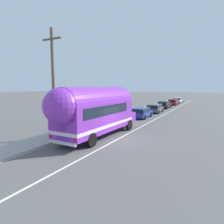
{
  "coord_description": "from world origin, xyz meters",
  "views": [
    {
      "loc": [
        6.63,
        -13.43,
        4.11
      ],
      "look_at": [
        -1.64,
        2.21,
        1.84
      ],
      "focal_mm": 31.27,
      "sensor_mm": 36.0,
      "label": 1
    }
  ],
  "objects_px": {
    "car_fifth": "(178,100)",
    "utility_pole": "(53,83)",
    "car_second": "(155,108)",
    "car_lead": "(141,112)",
    "car_fourth": "(173,102)",
    "painted_bus": "(95,110)",
    "car_third": "(164,104)"
  },
  "relations": [
    {
      "from": "car_fifth",
      "to": "utility_pole",
      "type": "bearing_deg",
      "value": -93.39
    },
    {
      "from": "car_second",
      "to": "car_fifth",
      "type": "distance_m",
      "value": 22.13
    },
    {
      "from": "car_fifth",
      "to": "car_lead",
      "type": "bearing_deg",
      "value": -90.02
    },
    {
      "from": "utility_pole",
      "to": "car_second",
      "type": "bearing_deg",
      "value": 82.57
    },
    {
      "from": "car_second",
      "to": "car_fifth",
      "type": "xyz_separation_m",
      "value": [
        -0.09,
        22.13,
        -0.05
      ]
    },
    {
      "from": "car_lead",
      "to": "car_fifth",
      "type": "height_order",
      "value": "same"
    },
    {
      "from": "car_lead",
      "to": "car_fourth",
      "type": "height_order",
      "value": "same"
    },
    {
      "from": "painted_bus",
      "to": "car_lead",
      "type": "height_order",
      "value": "painted_bus"
    },
    {
      "from": "utility_pole",
      "to": "car_lead",
      "type": "bearing_deg",
      "value": 79.63
    },
    {
      "from": "utility_pole",
      "to": "painted_bus",
      "type": "distance_m",
      "value": 3.81
    },
    {
      "from": "painted_bus",
      "to": "car_lead",
      "type": "bearing_deg",
      "value": 90.81
    },
    {
      "from": "car_lead",
      "to": "car_fifth",
      "type": "xyz_separation_m",
      "value": [
        0.01,
        28.28,
        -0.05
      ]
    },
    {
      "from": "car_lead",
      "to": "painted_bus",
      "type": "bearing_deg",
      "value": -89.19
    },
    {
      "from": "painted_bus",
      "to": "car_third",
      "type": "xyz_separation_m",
      "value": [
        -0.21,
        25.04,
        -1.52
      ]
    },
    {
      "from": "painted_bus",
      "to": "car_fifth",
      "type": "distance_m",
      "value": 40.0
    },
    {
      "from": "car_second",
      "to": "car_fourth",
      "type": "distance_m",
      "value": 15.21
    },
    {
      "from": "car_lead",
      "to": "car_third",
      "type": "relative_size",
      "value": 0.96
    },
    {
      "from": "painted_bus",
      "to": "car_third",
      "type": "height_order",
      "value": "painted_bus"
    },
    {
      "from": "car_lead",
      "to": "car_third",
      "type": "height_order",
      "value": "same"
    },
    {
      "from": "car_fourth",
      "to": "car_fifth",
      "type": "relative_size",
      "value": 0.9
    },
    {
      "from": "car_third",
      "to": "car_fourth",
      "type": "relative_size",
      "value": 1.03
    },
    {
      "from": "car_second",
      "to": "utility_pole",
      "type": "bearing_deg",
      "value": -97.43
    },
    {
      "from": "utility_pole",
      "to": "car_third",
      "type": "bearing_deg",
      "value": 84.84
    },
    {
      "from": "car_second",
      "to": "car_fourth",
      "type": "relative_size",
      "value": 0.99
    },
    {
      "from": "car_lead",
      "to": "car_second",
      "type": "xyz_separation_m",
      "value": [
        0.1,
        6.15,
        0.0
      ]
    },
    {
      "from": "car_third",
      "to": "car_fifth",
      "type": "distance_m",
      "value": 14.92
    },
    {
      "from": "car_second",
      "to": "car_third",
      "type": "distance_m",
      "value": 7.21
    },
    {
      "from": "painted_bus",
      "to": "car_lead",
      "type": "relative_size",
      "value": 2.51
    },
    {
      "from": "car_lead",
      "to": "car_fourth",
      "type": "relative_size",
      "value": 0.99
    },
    {
      "from": "utility_pole",
      "to": "car_fifth",
      "type": "height_order",
      "value": "utility_pole"
    },
    {
      "from": "painted_bus",
      "to": "car_fourth",
      "type": "xyz_separation_m",
      "value": [
        -0.0,
        33.05,
        -1.52
      ]
    },
    {
      "from": "utility_pole",
      "to": "car_lead",
      "type": "relative_size",
      "value": 1.99
    }
  ]
}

